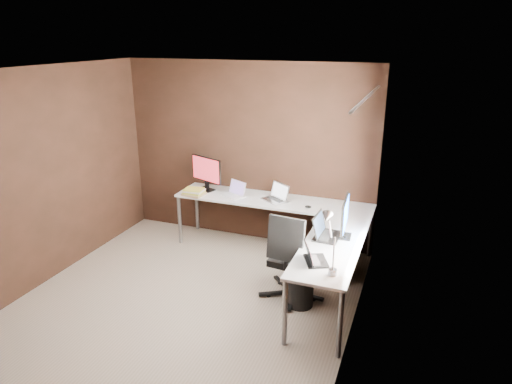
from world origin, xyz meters
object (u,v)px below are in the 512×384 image
(monitor_left, at_px, (206,172))
(laptop_silver, at_px, (276,197))
(monitor_right, at_px, (345,216))
(book_stack, at_px, (194,192))
(laptop_white, at_px, (235,193))
(wastebasket, at_px, (300,291))
(drawer_pedestal, at_px, (337,251))
(office_chair, at_px, (291,273))
(desk_lamp, at_px, (329,235))
(laptop_black_big, at_px, (324,232))
(laptop_black_small, at_px, (313,258))

(monitor_left, bearing_deg, laptop_silver, 17.28)
(monitor_right, relative_size, book_stack, 1.73)
(laptop_white, height_order, wastebasket, laptop_white)
(drawer_pedestal, height_order, office_chair, office_chair)
(laptop_silver, xyz_separation_m, office_chair, (0.52, -1.07, -0.48))
(book_stack, xyz_separation_m, wastebasket, (1.80, -1.00, -0.61))
(desk_lamp, bearing_deg, drawer_pedestal, 90.18)
(monitor_left, height_order, book_stack, monitor_left)
(drawer_pedestal, distance_m, laptop_black_big, 0.75)
(drawer_pedestal, height_order, laptop_silver, laptop_silver)
(monitor_left, relative_size, desk_lamp, 0.89)
(laptop_silver, bearing_deg, wastebasket, -27.30)
(desk_lamp, distance_m, office_chair, 1.12)
(laptop_white, relative_size, laptop_black_small, 1.02)
(monitor_left, distance_m, laptop_black_small, 2.52)
(laptop_silver, bearing_deg, monitor_left, -150.42)
(laptop_white, bearing_deg, laptop_black_big, -5.60)
(monitor_left, relative_size, laptop_silver, 1.27)
(monitor_left, distance_m, office_chair, 2.07)
(monitor_left, distance_m, wastebasket, 2.30)
(laptop_white, relative_size, desk_lamp, 0.61)
(desk_lamp, bearing_deg, laptop_silver, 116.25)
(laptop_black_small, height_order, desk_lamp, desk_lamp)
(drawer_pedestal, distance_m, laptop_black_small, 1.28)
(monitor_right, xyz_separation_m, book_stack, (-2.17, 0.65, -0.20))
(drawer_pedestal, relative_size, book_stack, 1.97)
(drawer_pedestal, relative_size, desk_lamp, 1.02)
(book_stack, relative_size, office_chair, 0.30)
(monitor_left, distance_m, laptop_black_big, 2.15)
(desk_lamp, relative_size, wastebasket, 1.78)
(laptop_silver, distance_m, laptop_black_big, 1.24)
(office_chair, distance_m, wastebasket, 0.24)
(drawer_pedestal, bearing_deg, desk_lamp, -84.08)
(laptop_black_big, bearing_deg, monitor_right, -70.51)
(office_chair, bearing_deg, laptop_white, 143.43)
(drawer_pedestal, bearing_deg, monitor_left, 168.09)
(monitor_left, bearing_deg, laptop_black_small, -18.56)
(laptop_silver, relative_size, office_chair, 0.40)
(monitor_left, xyz_separation_m, book_stack, (-0.07, -0.26, -0.22))
(laptop_white, bearing_deg, monitor_right, -0.63)
(desk_lamp, height_order, office_chair, desk_lamp)
(laptop_white, relative_size, laptop_silver, 0.87)
(office_chair, bearing_deg, monitor_left, 150.76)
(laptop_black_big, bearing_deg, monitor_left, 64.90)
(laptop_black_big, relative_size, office_chair, 0.38)
(drawer_pedestal, relative_size, laptop_black_big, 1.56)
(drawer_pedestal, bearing_deg, laptop_black_small, -91.27)
(laptop_black_big, bearing_deg, desk_lamp, -163.67)
(laptop_white, xyz_separation_m, wastebasket, (1.26, -1.16, -0.61))
(drawer_pedestal, relative_size, wastebasket, 1.82)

